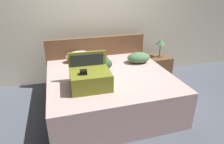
# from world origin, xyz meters

# --- Properties ---
(ground_plane) EXTENTS (12.00, 12.00, 0.00)m
(ground_plane) POSITION_xyz_m (0.00, 0.00, 0.00)
(ground_plane) COLOR #4C515B
(back_wall) EXTENTS (8.00, 0.10, 2.60)m
(back_wall) POSITION_xyz_m (0.00, 1.65, 1.30)
(back_wall) COLOR beige
(back_wall) RESTS_ON ground
(bed) EXTENTS (1.90, 1.80, 0.58)m
(bed) POSITION_xyz_m (0.00, 0.40, 0.29)
(bed) COLOR #BC9993
(bed) RESTS_ON ground
(headboard) EXTENTS (1.94, 0.08, 0.96)m
(headboard) POSITION_xyz_m (0.00, 1.34, 0.48)
(headboard) COLOR brown
(headboard) RESTS_ON ground
(hard_case_large) EXTENTS (0.55, 0.49, 0.44)m
(hard_case_large) POSITION_xyz_m (-0.36, 0.08, 0.72)
(hard_case_large) COLOR olive
(hard_case_large) RESTS_ON bed
(duffel_bag) EXTENTS (0.64, 0.42, 0.35)m
(duffel_bag) POSITION_xyz_m (-0.21, 0.58, 0.72)
(duffel_bag) COLOR #2D4C2D
(duffel_bag) RESTS_ON bed
(pillow_near_headboard) EXTENTS (0.44, 0.31, 0.19)m
(pillow_near_headboard) POSITION_xyz_m (0.65, 0.76, 0.67)
(pillow_near_headboard) COLOR #4C724C
(pillow_near_headboard) RESTS_ON bed
(pillow_center_head) EXTENTS (0.52, 0.30, 0.20)m
(pillow_center_head) POSITION_xyz_m (-0.38, 1.12, 0.68)
(pillow_center_head) COLOR white
(pillow_center_head) RESTS_ON bed
(nightstand) EXTENTS (0.44, 0.40, 0.53)m
(nightstand) POSITION_xyz_m (1.23, 1.05, 0.27)
(nightstand) COLOR brown
(nightstand) RESTS_ON ground
(table_lamp) EXTENTS (0.19, 0.19, 0.37)m
(table_lamp) POSITION_xyz_m (1.23, 1.05, 0.83)
(table_lamp) COLOR #3F3833
(table_lamp) RESTS_ON nightstand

